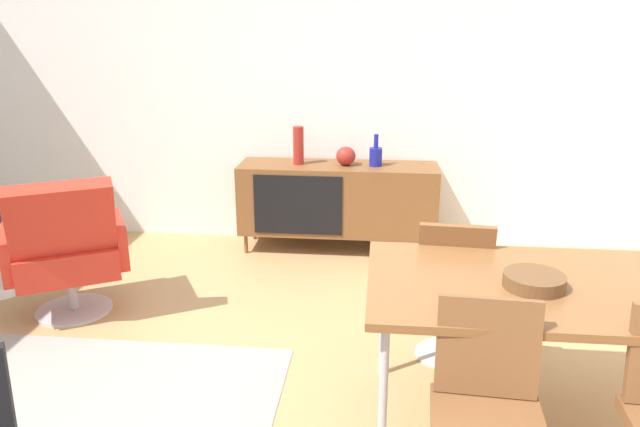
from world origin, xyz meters
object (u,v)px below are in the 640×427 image
(dining_table, at_px, (551,293))
(lounge_chair_red, at_px, (66,248))
(dining_chair_back_left, at_px, (452,284))
(vase_cobalt, at_px, (376,156))
(sideboard, at_px, (337,198))
(vase_ceramic_small, at_px, (298,145))
(vase_sculptural_dark, at_px, (346,156))
(wooden_bowl_on_table, at_px, (534,281))
(dining_chair_front_left, at_px, (486,410))

(dining_table, bearing_deg, lounge_chair_red, 162.21)
(dining_chair_back_left, bearing_deg, vase_cobalt, 104.87)
(sideboard, xyz_separation_m, vase_ceramic_small, (-0.32, 0.00, 0.43))
(vase_cobalt, bearing_deg, vase_sculptural_dark, 180.00)
(dining_chair_back_left, bearing_deg, wooden_bowl_on_table, -66.64)
(vase_cobalt, distance_m, wooden_bowl_on_table, 2.40)
(wooden_bowl_on_table, bearing_deg, lounge_chair_red, 160.68)
(sideboard, distance_m, dining_table, 2.51)
(lounge_chair_red, bearing_deg, dining_table, -17.79)
(sideboard, distance_m, vase_cobalt, 0.47)
(vase_sculptural_dark, height_order, dining_chair_front_left, vase_sculptural_dark)
(wooden_bowl_on_table, relative_size, lounge_chair_red, 0.27)
(vase_ceramic_small, height_order, dining_chair_back_left, vase_ceramic_small)
(wooden_bowl_on_table, relative_size, dining_chair_back_left, 0.30)
(sideboard, height_order, vase_sculptural_dark, vase_sculptural_dark)
(vase_sculptural_dark, height_order, vase_ceramic_small, vase_ceramic_small)
(vase_sculptural_dark, relative_size, vase_ceramic_small, 0.51)
(lounge_chair_red, bearing_deg, dining_chair_front_left, -31.15)
(sideboard, height_order, lounge_chair_red, lounge_chair_red)
(vase_ceramic_small, bearing_deg, sideboard, -0.34)
(dining_chair_back_left, bearing_deg, dining_chair_front_left, -89.59)
(vase_ceramic_small, distance_m, wooden_bowl_on_table, 2.65)
(wooden_bowl_on_table, bearing_deg, dining_chair_back_left, 113.36)
(sideboard, height_order, wooden_bowl_on_table, wooden_bowl_on_table)
(sideboard, distance_m, wooden_bowl_on_table, 2.53)
(vase_cobalt, xyz_separation_m, vase_sculptural_dark, (-0.24, 0.00, -0.01))
(dining_table, distance_m, dining_chair_back_left, 0.70)
(sideboard, height_order, dining_chair_front_left, dining_chair_front_left)
(vase_sculptural_dark, bearing_deg, wooden_bowl_on_table, -67.54)
(vase_cobalt, relative_size, lounge_chair_red, 0.27)
(vase_cobalt, relative_size, dining_chair_front_left, 0.30)
(vase_sculptural_dark, bearing_deg, lounge_chair_red, -140.52)
(vase_sculptural_dark, distance_m, wooden_bowl_on_table, 2.48)
(vase_ceramic_small, xyz_separation_m, dining_chair_front_left, (1.08, -2.80, -0.40))
(wooden_bowl_on_table, xyz_separation_m, dining_chair_front_left, (-0.25, -0.51, -0.30))
(vase_cobalt, bearing_deg, sideboard, -179.64)
(vase_cobalt, xyz_separation_m, dining_chair_front_left, (0.46, -2.80, -0.33))
(vase_cobalt, relative_size, dining_table, 0.16)
(vase_sculptural_dark, xyz_separation_m, vase_ceramic_small, (-0.38, 0.00, 0.08))
(vase_sculptural_dark, height_order, wooden_bowl_on_table, vase_sculptural_dark)
(vase_ceramic_small, bearing_deg, lounge_chair_red, -133.13)
(dining_table, bearing_deg, vase_sculptural_dark, 114.85)
(vase_sculptural_dark, xyz_separation_m, lounge_chair_red, (-1.67, -1.38, -0.33))
(vase_cobalt, xyz_separation_m, dining_chair_back_left, (0.45, -1.69, -0.33))
(dining_table, bearing_deg, sideboard, 116.19)
(dining_table, distance_m, wooden_bowl_on_table, 0.13)
(vase_sculptural_dark, bearing_deg, dining_table, -65.15)
(vase_cobalt, height_order, vase_ceramic_small, vase_ceramic_small)
(wooden_bowl_on_table, xyz_separation_m, dining_chair_back_left, (-0.26, 0.61, -0.30))
(vase_sculptural_dark, distance_m, dining_chair_back_left, 1.85)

